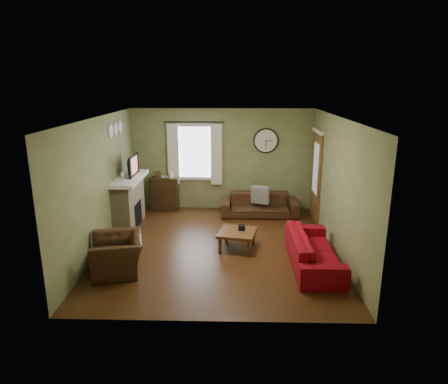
{
  "coord_description": "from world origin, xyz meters",
  "views": [
    {
      "loc": [
        0.31,
        -7.5,
        3.25
      ],
      "look_at": [
        0.1,
        0.4,
        1.05
      ],
      "focal_mm": 32.0,
      "sensor_mm": 36.0,
      "label": 1
    }
  ],
  "objects_px": {
    "sofa_brown": "(259,205)",
    "sofa_red": "(314,250)",
    "armchair": "(117,254)",
    "coffee_table": "(237,240)",
    "bookshelf": "(164,194)"
  },
  "relations": [
    {
      "from": "sofa_brown",
      "to": "coffee_table",
      "type": "xyz_separation_m",
      "value": [
        -0.56,
        -2.11,
        -0.09
      ]
    },
    {
      "from": "sofa_brown",
      "to": "armchair",
      "type": "xyz_separation_m",
      "value": [
        -2.67,
        -3.14,
        0.04
      ]
    },
    {
      "from": "armchair",
      "to": "sofa_brown",
      "type": "bearing_deg",
      "value": 124.34
    },
    {
      "from": "bookshelf",
      "to": "sofa_brown",
      "type": "relative_size",
      "value": 0.45
    },
    {
      "from": "sofa_red",
      "to": "armchair",
      "type": "height_order",
      "value": "armchair"
    },
    {
      "from": "sofa_red",
      "to": "coffee_table",
      "type": "bearing_deg",
      "value": 63.7
    },
    {
      "from": "armchair",
      "to": "coffee_table",
      "type": "height_order",
      "value": "armchair"
    },
    {
      "from": "bookshelf",
      "to": "sofa_brown",
      "type": "distance_m",
      "value": 2.48
    },
    {
      "from": "sofa_brown",
      "to": "sofa_red",
      "type": "xyz_separation_m",
      "value": [
        0.82,
        -2.79,
        0.02
      ]
    },
    {
      "from": "sofa_red",
      "to": "coffee_table",
      "type": "distance_m",
      "value": 1.55
    },
    {
      "from": "coffee_table",
      "to": "bookshelf",
      "type": "bearing_deg",
      "value": 127.01
    },
    {
      "from": "armchair",
      "to": "coffee_table",
      "type": "xyz_separation_m",
      "value": [
        2.11,
        1.03,
        -0.13
      ]
    },
    {
      "from": "bookshelf",
      "to": "sofa_red",
      "type": "distance_m",
      "value": 4.56
    },
    {
      "from": "bookshelf",
      "to": "armchair",
      "type": "bearing_deg",
      "value": -93.68
    },
    {
      "from": "sofa_red",
      "to": "coffee_table",
      "type": "relative_size",
      "value": 2.88
    }
  ]
}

